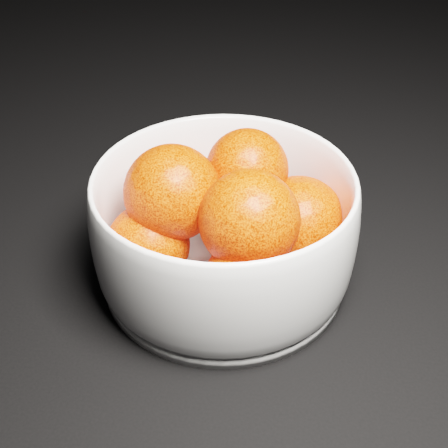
# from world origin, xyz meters

# --- Properties ---
(bowl) EXTENTS (0.20, 0.20, 0.10)m
(bowl) POSITION_xyz_m (-0.25, 0.25, 0.05)
(bowl) COLOR silver
(bowl) RESTS_ON ground
(orange_pile) EXTENTS (0.18, 0.16, 0.11)m
(orange_pile) POSITION_xyz_m (-0.25, 0.25, 0.06)
(orange_pile) COLOR red
(orange_pile) RESTS_ON bowl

